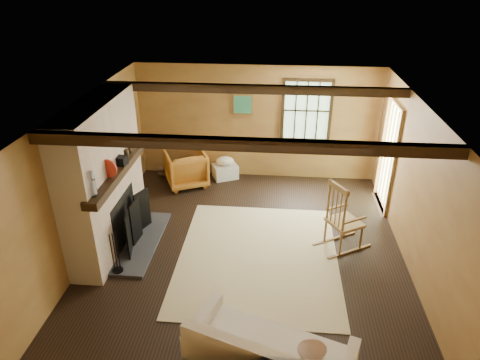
# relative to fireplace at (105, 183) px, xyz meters

# --- Properties ---
(ground) EXTENTS (5.50, 5.50, 0.00)m
(ground) POSITION_rel_fireplace_xyz_m (2.23, 0.00, -1.10)
(ground) COLOR black
(ground) RESTS_ON ground
(room_envelope) EXTENTS (5.02, 5.52, 2.44)m
(room_envelope) POSITION_rel_fireplace_xyz_m (2.45, 0.26, 0.53)
(room_envelope) COLOR olive
(room_envelope) RESTS_ON ground
(fireplace) EXTENTS (1.02, 2.30, 2.40)m
(fireplace) POSITION_rel_fireplace_xyz_m (0.00, 0.00, 0.00)
(fireplace) COLOR #AA6742
(fireplace) RESTS_ON ground
(rug) EXTENTS (2.50, 3.00, 0.01)m
(rug) POSITION_rel_fireplace_xyz_m (2.43, -0.20, -1.10)
(rug) COLOR #CAB787
(rug) RESTS_ON ground
(rocking_chair) EXTENTS (0.97, 0.82, 1.19)m
(rocking_chair) POSITION_rel_fireplace_xyz_m (3.75, 0.20, -0.60)
(rocking_chair) COLOR #A78851
(rocking_chair) RESTS_ON ground
(sofa) EXTENTS (1.97, 1.35, 0.73)m
(sofa) POSITION_rel_fireplace_xyz_m (2.66, -2.40, -0.84)
(sofa) COLOR silver
(sofa) RESTS_ON ground
(firewood_pile) EXTENTS (0.62, 0.11, 0.22)m
(firewood_pile) POSITION_rel_fireplace_xyz_m (0.41, 2.51, -0.99)
(firewood_pile) COLOR brown
(firewood_pile) RESTS_ON ground
(laundry_basket) EXTENTS (0.61, 0.55, 0.30)m
(laundry_basket) POSITION_rel_fireplace_xyz_m (1.56, 2.55, -0.95)
(laundry_basket) COLOR silver
(laundry_basket) RESTS_ON ground
(basket_pillow) EXTENTS (0.46, 0.41, 0.19)m
(basket_pillow) POSITION_rel_fireplace_xyz_m (1.56, 2.55, -0.71)
(basket_pillow) COLOR silver
(basket_pillow) RESTS_ON laundry_basket
(armchair) EXTENTS (1.05, 1.07, 0.74)m
(armchair) POSITION_rel_fireplace_xyz_m (0.80, 2.17, -0.73)
(armchair) COLOR #BF6026
(armchair) RESTS_ON ground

